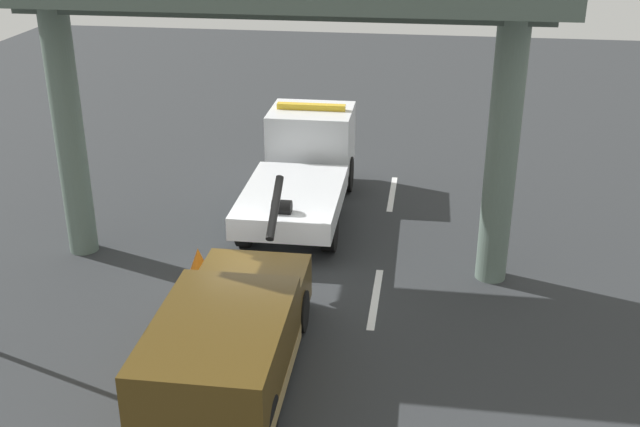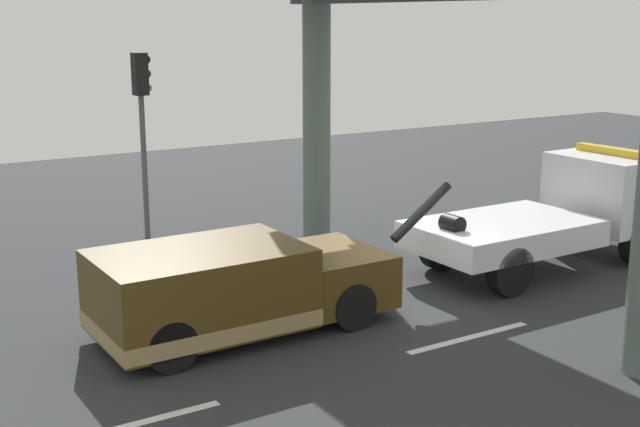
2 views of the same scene
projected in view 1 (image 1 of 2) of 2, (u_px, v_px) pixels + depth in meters
ground_plane at (269, 292)px, 17.04m from camera, size 60.00×40.00×0.10m
lane_stripe_mid at (375, 298)px, 16.71m from camera, size 2.60×0.16×0.01m
lane_stripe_east at (392, 194)px, 22.15m from camera, size 2.60×0.16×0.01m
tow_truck_white at (304, 163)px, 20.95m from camera, size 7.26×2.45×2.46m
towed_van_green at (229, 344)px, 13.69m from camera, size 5.22×2.25×1.58m
traffic_cone_orange at (199, 263)px, 17.47m from camera, size 0.60×0.60×0.71m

